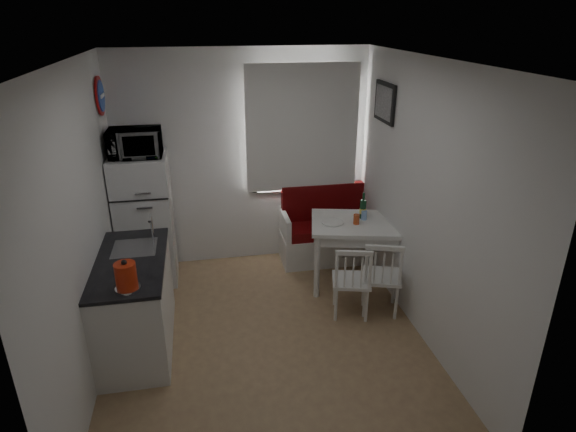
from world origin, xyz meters
The scene contains 22 objects.
floor centered at (0.00, 0.00, 0.00)m, with size 3.00×3.50×0.02m, color #95704F.
ceiling centered at (0.00, 0.00, 2.60)m, with size 3.00×3.50×0.02m, color white.
wall_back centered at (0.00, 1.75, 1.30)m, with size 3.00×0.02×2.60m, color white.
wall_front centered at (0.00, -1.75, 1.30)m, with size 3.00×0.02×2.60m, color white.
wall_left centered at (-1.50, 0.00, 1.30)m, with size 0.02×3.50×2.60m, color white.
wall_right centered at (1.50, 0.00, 1.30)m, with size 0.02×3.50×2.60m, color white.
window centered at (0.70, 1.72, 1.62)m, with size 1.22×0.06×1.47m, color white.
curtain centered at (0.70, 1.65, 1.68)m, with size 1.35×0.02×1.50m, color white.
kitchen_counter centered at (-1.20, 0.16, 0.46)m, with size 0.62×1.32×1.16m.
wall_sign centered at (-1.47, 1.45, 2.15)m, with size 0.40×0.40×0.03m, color #19409B.
picture_frame centered at (1.48, 1.10, 2.05)m, with size 0.04×0.52×0.42m, color black.
bench centered at (1.09, 1.51, 0.32)m, with size 1.34×0.51×0.96m.
dining_table centered at (1.18, 0.83, 0.70)m, with size 1.19×0.96×0.79m.
chair_left centered at (0.93, 0.18, 0.50)m, with size 0.46×0.45×0.44m.
chair_right centered at (1.25, 0.18, 0.52)m, with size 0.49×0.48×0.45m.
fridge centered at (-1.18, 1.40, 0.76)m, with size 0.61×0.61×1.52m, color white.
microwave centered at (-1.18, 1.35, 1.67)m, with size 0.54×0.37×0.30m, color white.
kettle centered at (-1.15, -0.38, 1.03)m, with size 0.20×0.20×0.27m, color red.
wine_bottle centered at (1.25, 0.93, 0.94)m, with size 0.08×0.08×0.30m, color #123A1F, non-canonical shape.
drinking_glass_orange centered at (1.13, 0.78, 0.84)m, with size 0.07×0.07×0.11m, color #C54B20.
drinking_glass_blue centered at (1.25, 0.88, 0.84)m, with size 0.06×0.06×0.11m, color #8AB4EA.
plate centered at (0.88, 0.85, 0.80)m, with size 0.24×0.24×0.02m, color white.
Camera 1 is at (-0.51, -3.84, 2.94)m, focal length 30.00 mm.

